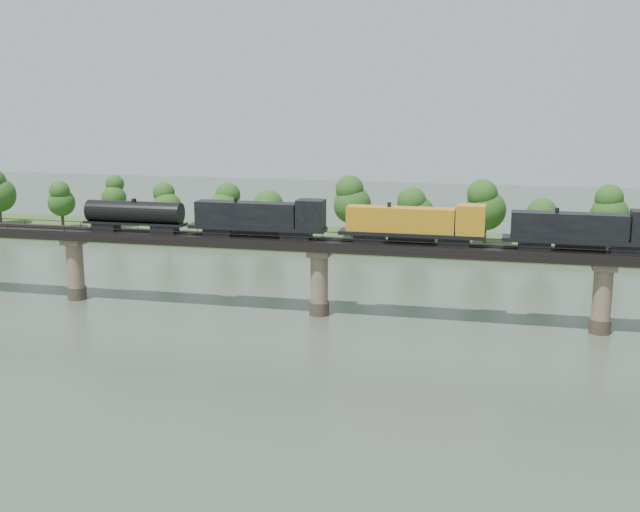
# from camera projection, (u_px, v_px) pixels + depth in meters

# --- Properties ---
(ground) EXTENTS (400.00, 400.00, 0.00)m
(ground) POSITION_uv_depth(u_px,v_px,m) (260.00, 386.00, 91.51)
(ground) COLOR #354234
(ground) RESTS_ON ground
(far_bank) EXTENTS (300.00, 24.00, 1.60)m
(far_bank) POSITION_uv_depth(u_px,v_px,m) (377.00, 241.00, 172.33)
(far_bank) COLOR #2C481C
(far_bank) RESTS_ON ground
(bridge) EXTENTS (236.00, 30.00, 11.50)m
(bridge) POSITION_uv_depth(u_px,v_px,m) (319.00, 279.00, 118.95)
(bridge) COLOR #473A2D
(bridge) RESTS_ON ground
(bridge_superstructure) EXTENTS (220.00, 4.90, 0.75)m
(bridge_superstructure) POSITION_uv_depth(u_px,v_px,m) (319.00, 237.00, 117.63)
(bridge_superstructure) COLOR black
(bridge_superstructure) RESTS_ON bridge
(far_treeline) EXTENTS (289.06, 17.54, 13.60)m
(far_treeline) POSITION_uv_depth(u_px,v_px,m) (336.00, 206.00, 168.20)
(far_treeline) COLOR #382619
(far_treeline) RESTS_ON far_bank
(freight_train) EXTENTS (84.62, 3.30, 5.82)m
(freight_train) POSITION_uv_depth(u_px,v_px,m) (360.00, 222.00, 115.78)
(freight_train) COLOR black
(freight_train) RESTS_ON bridge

